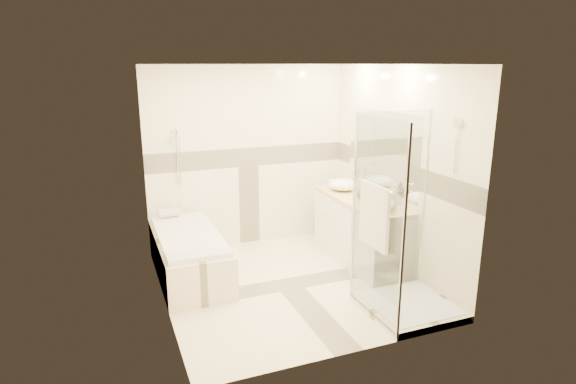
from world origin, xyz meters
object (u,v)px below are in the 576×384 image
object	(u,v)px
vessel_sink_near	(343,184)
amenity_bottle_b	(362,193)
shower_enclosure	(398,265)
vanity	(360,230)
bathtub	(189,252)
amenity_bottle_a	(367,195)
vessel_sink_far	(381,203)

from	to	relation	value
vessel_sink_near	amenity_bottle_b	xyz separation A→B (m)	(0.00, -0.52, 0.01)
shower_enclosure	amenity_bottle_b	bearing A→B (deg)	77.41
vessel_sink_near	shower_enclosure	bearing A→B (deg)	-98.92
vanity	vessel_sink_near	world-z (taller)	vessel_sink_near
bathtub	amenity_bottle_a	bearing A→B (deg)	-13.33
vanity	amenity_bottle_a	xyz separation A→B (m)	(-0.02, -0.15, 0.51)
bathtub	vanity	size ratio (longest dim) A/B	1.05
amenity_bottle_a	shower_enclosure	bearing A→B (deg)	-103.74
bathtub	amenity_bottle_a	world-z (taller)	amenity_bottle_a
vanity	shower_enclosure	bearing A→B (deg)	-102.97
bathtub	shower_enclosure	distance (m)	2.47
vanity	shower_enclosure	size ratio (longest dim) A/B	0.79
shower_enclosure	vessel_sink_far	distance (m)	0.94
amenity_bottle_a	amenity_bottle_b	world-z (taller)	amenity_bottle_b
bathtub	vanity	bearing A→B (deg)	-9.25
shower_enclosure	amenity_bottle_a	size ratio (longest dim) A/B	12.09
vanity	amenity_bottle_a	distance (m)	0.53
vanity	shower_enclosure	world-z (taller)	shower_enclosure
vanity	vessel_sink_near	bearing A→B (deg)	92.45
bathtub	vessel_sink_near	world-z (taller)	vessel_sink_near
bathtub	vessel_sink_near	size ratio (longest dim) A/B	4.32
vessel_sink_far	vessel_sink_near	bearing A→B (deg)	90.00
shower_enclosure	vessel_sink_far	world-z (taller)	shower_enclosure
amenity_bottle_a	vessel_sink_near	bearing A→B (deg)	90.00
bathtub	vanity	distance (m)	2.18
shower_enclosure	bathtub	bearing A→B (deg)	138.90
amenity_bottle_b	vessel_sink_near	bearing A→B (deg)	90.00
vessel_sink_near	amenity_bottle_a	bearing A→B (deg)	-90.00
bathtub	amenity_bottle_a	distance (m)	2.28
vessel_sink_far	amenity_bottle_b	xyz separation A→B (m)	(0.00, 0.43, 0.01)
shower_enclosure	vanity	bearing A→B (deg)	77.03
shower_enclosure	amenity_bottle_b	world-z (taller)	shower_enclosure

